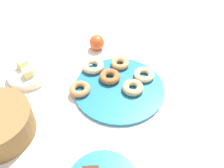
# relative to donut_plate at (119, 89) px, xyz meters

# --- Properties ---
(ground_plane) EXTENTS (2.40, 2.40, 0.00)m
(ground_plane) POSITION_rel_donut_plate_xyz_m (0.00, 0.00, -0.01)
(ground_plane) COLOR beige
(donut_plate) EXTENTS (0.36, 0.36, 0.01)m
(donut_plate) POSITION_rel_donut_plate_xyz_m (0.00, 0.00, 0.00)
(donut_plate) COLOR #1E6B93
(donut_plate) RESTS_ON ground_plane
(donut_0) EXTENTS (0.12, 0.12, 0.03)m
(donut_0) POSITION_rel_donut_plate_xyz_m (0.14, 0.06, 0.02)
(donut_0) COLOR #EABC84
(donut_0) RESTS_ON donut_plate
(donut_1) EXTENTS (0.12, 0.12, 0.02)m
(donut_1) POSITION_rel_donut_plate_xyz_m (0.02, -0.12, 0.02)
(donut_1) COLOR #EABC84
(donut_1) RESTS_ON donut_plate
(donut_2) EXTENTS (0.12, 0.12, 0.03)m
(donut_2) POSITION_rel_donut_plate_xyz_m (-0.03, -0.04, 0.02)
(donut_2) COLOR tan
(donut_2) RESTS_ON donut_plate
(donut_3) EXTENTS (0.11, 0.11, 0.03)m
(donut_3) POSITION_rel_donut_plate_xyz_m (0.06, 0.02, 0.02)
(donut_3) COLOR #995B2D
(donut_3) RESTS_ON donut_plate
(donut_4) EXTENTS (0.09, 0.09, 0.02)m
(donut_4) POSITION_rel_donut_plate_xyz_m (0.12, -0.05, 0.02)
(donut_4) COLOR #C6844C
(donut_4) RESTS_ON donut_plate
(donut_5) EXTENTS (0.11, 0.11, 0.02)m
(donut_5) POSITION_rel_donut_plate_xyz_m (0.04, 0.15, 0.02)
(donut_5) COLOR #B27547
(donut_5) RESTS_ON donut_plate
(fruit_bowl) EXTENTS (0.17, 0.17, 0.03)m
(fruit_bowl) POSITION_rel_donut_plate_xyz_m (0.21, 0.32, 0.01)
(fruit_bowl) COLOR silver
(fruit_bowl) RESTS_ON ground_plane
(melon_chunk_left) EXTENTS (0.04, 0.04, 0.04)m
(melon_chunk_left) POSITION_rel_donut_plate_xyz_m (0.18, 0.32, 0.04)
(melon_chunk_left) COLOR #DBD67A
(melon_chunk_left) RESTS_ON fruit_bowl
(melon_chunk_right) EXTENTS (0.05, 0.05, 0.04)m
(melon_chunk_right) POSITION_rel_donut_plate_xyz_m (0.24, 0.33, 0.04)
(melon_chunk_right) COLOR #DBD67A
(melon_chunk_right) RESTS_ON fruit_bowl
(apple) EXTENTS (0.07, 0.07, 0.07)m
(apple) POSITION_rel_donut_plate_xyz_m (0.28, -0.01, 0.03)
(apple) COLOR #CC4C23
(apple) RESTS_ON ground_plane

